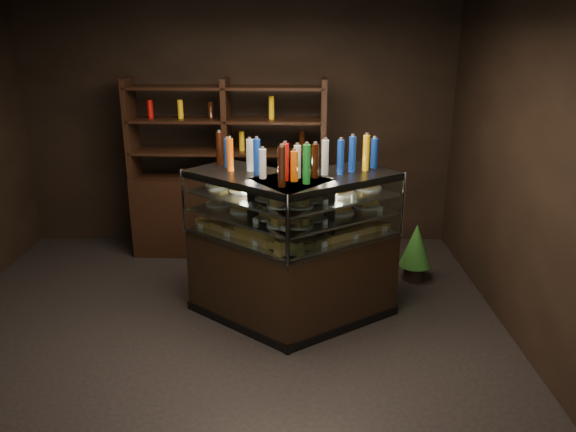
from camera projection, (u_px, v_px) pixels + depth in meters
name	position (u px, v px, depth m)	size (l,w,h in m)	color
ground	(216.00, 346.00, 4.65)	(5.00, 5.00, 0.00)	black
room_shell	(206.00, 110.00, 4.03)	(5.02, 5.02, 3.01)	black
display_case	(291.00, 272.00, 4.95)	(1.95, 1.26, 1.35)	black
food_display	(291.00, 213.00, 4.77)	(1.63, 0.85, 0.42)	#DDB44F
bottles_top	(291.00, 158.00, 4.63)	(1.46, 0.70, 0.30)	yellow
potted_conifer	(416.00, 244.00, 5.75)	(0.32, 0.32, 0.70)	black
back_shelving	(229.00, 203.00, 6.40)	(2.19, 0.50, 2.00)	black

